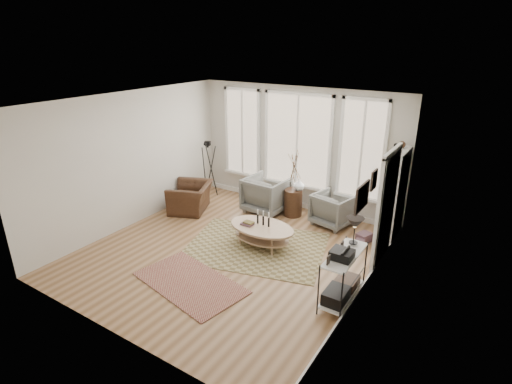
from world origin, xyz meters
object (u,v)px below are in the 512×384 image
Objects in this scene: bookcase at (394,196)px; armchair_right at (333,209)px; accent_chair at (191,197)px; coffee_table at (261,230)px; low_shelf at (343,272)px; armchair_left at (266,194)px; side_table at (294,181)px.

bookcase is 2.55× the size of armchair_right.
bookcase is at bearing -167.33° from armchair_right.
accent_chair is at bearing 31.31° from armchair_right.
coffee_table is 1.74× the size of armchair_right.
coffee_table is at bearing 76.07° from armchair_right.
armchair_right is at bearing 115.22° from low_shelf.
armchair_left is 0.92× the size of accent_chair.
bookcase is 2.17× the size of armchair_left.
armchair_left is (-2.81, 2.35, -0.08)m from low_shelf.
side_table reaches higher than accent_chair.
coffee_table is 1.74m from side_table.
bookcase reaches higher than armchair_right.
low_shelf is 0.93× the size of coffee_table.
side_table reaches higher than armchair_right.
armchair_left reaches higher than coffee_table.
armchair_left is at bearing 140.12° from low_shelf.
low_shelf is at bearing -91.28° from bookcase.
armchair_right is at bearing -179.71° from bookcase.
armchair_left is 1.82m from accent_chair.
coffee_table is at bearing 120.91° from armchair_left.
side_table reaches higher than low_shelf.
low_shelf is 1.27× the size of accent_chair.
low_shelf is 2.19m from coffee_table.
low_shelf reaches higher than armchair_left.
bookcase is at bearing 80.26° from accent_chair.
bookcase is at bearing 0.92° from side_table.
armchair_right is (-1.18, 2.51, -0.14)m from low_shelf.
side_table is at bearing 95.23° from coffee_table.
accent_chair is (-4.37, 1.42, -0.18)m from low_shelf.
accent_chair is at bearing -154.25° from side_table.
accent_chair is (-2.36, 0.59, -0.01)m from coffee_table.
armchair_left is at bearing 97.01° from accent_chair.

